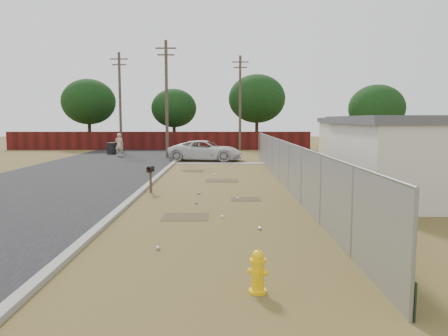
{
  "coord_description": "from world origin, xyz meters",
  "views": [
    {
      "loc": [
        0.34,
        -18.1,
        2.96
      ],
      "look_at": [
        0.39,
        -1.28,
        1.1
      ],
      "focal_mm": 35.0,
      "sensor_mm": 36.0,
      "label": 1
    }
  ],
  "objects_px": {
    "fire_hydrant": "(258,272)",
    "mailbox": "(151,172)",
    "pickup_truck": "(206,151)",
    "trash_bin": "(112,148)",
    "pedestrian": "(119,145)"
  },
  "relations": [
    {
      "from": "fire_hydrant",
      "to": "mailbox",
      "type": "bearing_deg",
      "value": 108.8
    },
    {
      "from": "mailbox",
      "to": "pickup_truck",
      "type": "xyz_separation_m",
      "value": [
        1.71,
        13.96,
        -0.12
      ]
    },
    {
      "from": "fire_hydrant",
      "to": "mailbox",
      "type": "distance_m",
      "value": 11.01
    },
    {
      "from": "mailbox",
      "to": "trash_bin",
      "type": "bearing_deg",
      "value": 108.42
    },
    {
      "from": "pickup_truck",
      "to": "fire_hydrant",
      "type": "bearing_deg",
      "value": -166.53
    },
    {
      "from": "mailbox",
      "to": "pedestrian",
      "type": "xyz_separation_m",
      "value": [
        -5.47,
        17.82,
        0.08
      ]
    },
    {
      "from": "pickup_truck",
      "to": "pedestrian",
      "type": "distance_m",
      "value": 8.16
    },
    {
      "from": "fire_hydrant",
      "to": "pickup_truck",
      "type": "relative_size",
      "value": 0.15
    },
    {
      "from": "fire_hydrant",
      "to": "mailbox",
      "type": "xyz_separation_m",
      "value": [
        -3.54,
        10.41,
        0.5
      ]
    },
    {
      "from": "mailbox",
      "to": "trash_bin",
      "type": "height_order",
      "value": "mailbox"
    },
    {
      "from": "trash_bin",
      "to": "fire_hydrant",
      "type": "bearing_deg",
      "value": -71.45
    },
    {
      "from": "mailbox",
      "to": "trash_bin",
      "type": "xyz_separation_m",
      "value": [
        -6.69,
        20.08,
        -0.35
      ]
    },
    {
      "from": "fire_hydrant",
      "to": "pedestrian",
      "type": "xyz_separation_m",
      "value": [
        -9.02,
        28.24,
        0.58
      ]
    },
    {
      "from": "pedestrian",
      "to": "pickup_truck",
      "type": "bearing_deg",
      "value": 158.61
    },
    {
      "from": "fire_hydrant",
      "to": "trash_bin",
      "type": "relative_size",
      "value": 0.79
    }
  ]
}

